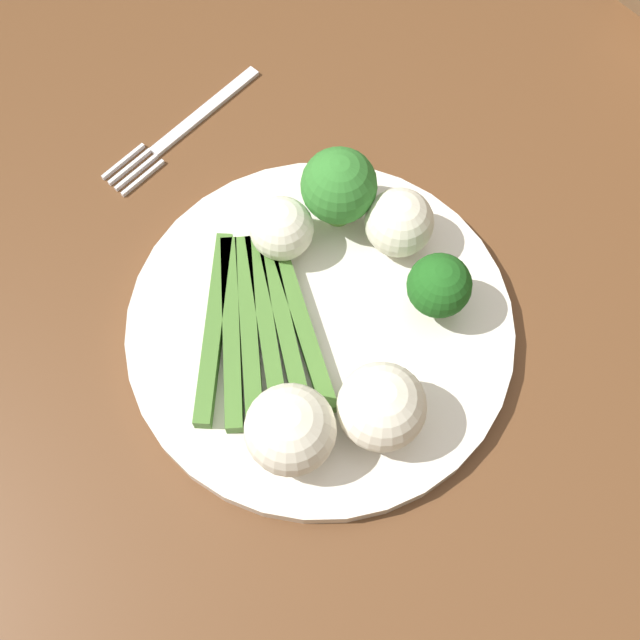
# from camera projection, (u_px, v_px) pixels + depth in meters

# --- Properties ---
(ground_plane) EXTENTS (6.00, 6.00, 0.02)m
(ground_plane) POSITION_uv_depth(u_px,v_px,m) (340.00, 522.00, 1.28)
(ground_plane) COLOR #B7A88E
(dining_table) EXTENTS (1.32, 0.81, 0.75)m
(dining_table) POSITION_uv_depth(u_px,v_px,m) (357.00, 389.00, 0.68)
(dining_table) COLOR brown
(dining_table) RESTS_ON ground_plane
(plate) EXTENTS (0.28, 0.28, 0.01)m
(plate) POSITION_uv_depth(u_px,v_px,m) (320.00, 327.00, 0.58)
(plate) COLOR silver
(plate) RESTS_ON dining_table
(asparagus_bundle) EXTENTS (0.16, 0.14, 0.01)m
(asparagus_bundle) POSITION_uv_depth(u_px,v_px,m) (258.00, 326.00, 0.56)
(asparagus_bundle) COLOR #47752D
(asparagus_bundle) RESTS_ON plate
(broccoli_near_center) EXTENTS (0.06, 0.06, 0.07)m
(broccoli_near_center) POSITION_uv_depth(u_px,v_px,m) (339.00, 187.00, 0.57)
(broccoli_near_center) COLOR #609E3D
(broccoli_near_center) RESTS_ON plate
(broccoli_outer_edge) EXTENTS (0.05, 0.05, 0.06)m
(broccoli_outer_edge) POSITION_uv_depth(u_px,v_px,m) (439.00, 286.00, 0.55)
(broccoli_outer_edge) COLOR #4C7F2B
(broccoli_outer_edge) RESTS_ON plate
(cauliflower_back_right) EXTENTS (0.06, 0.06, 0.06)m
(cauliflower_back_right) POSITION_uv_depth(u_px,v_px,m) (382.00, 407.00, 0.51)
(cauliflower_back_right) COLOR white
(cauliflower_back_right) RESTS_ON plate
(cauliflower_edge) EXTENTS (0.06, 0.06, 0.06)m
(cauliflower_edge) POSITION_uv_depth(u_px,v_px,m) (290.00, 430.00, 0.51)
(cauliflower_edge) COLOR white
(cauliflower_edge) RESTS_ON plate
(cauliflower_front_left) EXTENTS (0.05, 0.05, 0.05)m
(cauliflower_front_left) POSITION_uv_depth(u_px,v_px,m) (399.00, 223.00, 0.58)
(cauliflower_front_left) COLOR silver
(cauliflower_front_left) RESTS_ON plate
(cauliflower_left) EXTENTS (0.05, 0.05, 0.05)m
(cauliflower_left) POSITION_uv_depth(u_px,v_px,m) (282.00, 228.00, 0.58)
(cauliflower_left) COLOR white
(cauliflower_left) RESTS_ON plate
(fork) EXTENTS (0.04, 0.17, 0.00)m
(fork) POSITION_uv_depth(u_px,v_px,m) (184.00, 128.00, 0.66)
(fork) COLOR silver
(fork) RESTS_ON dining_table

